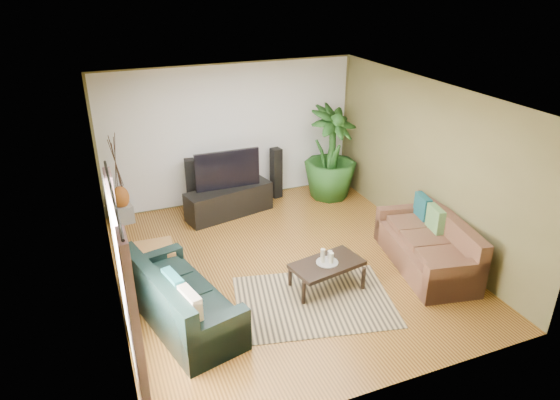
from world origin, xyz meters
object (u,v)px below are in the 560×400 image
tv_stand (229,201)px  sofa_right (426,242)px  coffee_table (327,275)px  sofa_left (182,294)px  pedestal (123,213)px  vase (121,197)px  potted_plant (331,153)px  side_table (156,264)px  speaker_left (191,185)px  television (227,170)px  speaker_right (276,173)px

tv_stand → sofa_right: bearing=-64.0°
coffee_table → tv_stand: size_ratio=0.62×
sofa_left → sofa_right: 3.77m
sofa_left → pedestal: sofa_left is taller
sofa_right → vase: size_ratio=4.62×
tv_stand → pedestal: bearing=153.9°
sofa_left → potted_plant: potted_plant is taller
potted_plant → pedestal: (-4.04, 0.38, -0.76)m
sofa_right → potted_plant: size_ratio=1.07×
pedestal → tv_stand: bearing=-13.2°
side_table → sofa_left: bearing=-81.3°
vase → potted_plant: bearing=-5.4°
speaker_left → potted_plant: potted_plant is taller
sofa_left → television: size_ratio=1.62×
coffee_table → speaker_left: speaker_left is taller
television → potted_plant: bearing=1.1°
speaker_left → pedestal: speaker_left is taller
vase → speaker_left: bearing=0.2°
television → side_table: size_ratio=2.11×
tv_stand → side_table: size_ratio=2.88×
vase → coffee_table: bearing=-52.3°
television → pedestal: television is taller
sofa_left → sofa_right: same height
television → tv_stand: bearing=-90.0°
vase → side_table: (0.27, -2.17, -0.20)m
coffee_table → speaker_right: speaker_right is taller
speaker_left → vase: size_ratio=2.42×
sofa_left → side_table: (-0.17, 1.10, -0.14)m
vase → sofa_left: bearing=-82.4°
tv_stand → side_table: side_table is taller
speaker_right → side_table: 3.52m
television → side_table: 2.47m
sofa_right → coffee_table: 1.70m
coffee_table → potted_plant: (1.51, 2.88, 0.72)m
television → speaker_left: bearing=144.9°
sofa_left → vase: 3.30m
television → pedestal: bearing=167.4°
sofa_right → speaker_right: (-1.19, 3.31, 0.09)m
vase → side_table: 2.20m
sofa_left → television: bearing=-41.7°
sofa_left → coffee_table: 2.10m
sofa_right → sofa_left: bearing=-79.7°
sofa_right → pedestal: 5.36m
speaker_right → side_table: size_ratio=1.80×
coffee_table → speaker_left: (-1.24, 3.27, 0.31)m
speaker_right → pedestal: bearing=172.6°
vase → side_table: size_ratio=0.75×
pedestal → side_table: side_table is taller
side_table → vase: bearing=97.1°
vase → pedestal: bearing=0.0°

